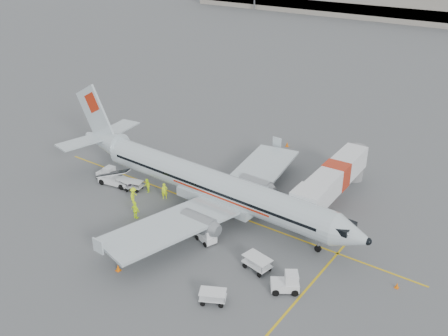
{
  "coord_description": "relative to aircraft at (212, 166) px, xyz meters",
  "views": [
    {
      "loc": [
        27.19,
        -35.97,
        26.52
      ],
      "look_at": [
        0.0,
        2.0,
        3.8
      ],
      "focal_mm": 40.0,
      "sensor_mm": 36.0,
      "label": 1
    }
  ],
  "objects": [
    {
      "name": "cart_empty_a",
      "position": [
        8.54,
        -11.36,
        -4.44
      ],
      "size": [
        2.4,
        2.04,
        1.08
      ],
      "primitive_type": null,
      "rotation": [
        0.0,
        0.0,
        0.48
      ],
      "color": "white",
      "rests_on": "ground"
    },
    {
      "name": "stripe_cross",
      "position": [
        13.8,
        -7.66,
        -4.98
      ],
      "size": [
        0.2,
        20.0,
        0.01
      ],
      "primitive_type": "cube",
      "color": "yellow",
      "rests_on": "ground"
    },
    {
      "name": "tug_fore",
      "position": [
        12.41,
        -6.88,
        -4.12
      ],
      "size": [
        2.58,
        2.33,
        1.74
      ],
      "primitive_type": null,
      "rotation": [
        0.0,
        0.0,
        0.6
      ],
      "color": "white",
      "rests_on": "ground"
    },
    {
      "name": "stripe_lead",
      "position": [
        -0.2,
        0.34,
        -4.98
      ],
      "size": [
        44.0,
        0.2,
        0.01
      ],
      "primitive_type": "cube",
      "color": "yellow",
      "rests_on": "ground"
    },
    {
      "name": "cone_port",
      "position": [
        -1.73,
        18.95,
        -4.65
      ],
      "size": [
        0.41,
        0.41,
        0.66
      ],
      "primitive_type": "cone",
      "color": "#FF6A06",
      "rests_on": "ground"
    },
    {
      "name": "belt_loader",
      "position": [
        -12.29,
        -1.97,
        -3.62
      ],
      "size": [
        5.27,
        2.69,
        2.72
      ],
      "primitive_type": null,
      "rotation": [
        0.0,
        0.0,
        0.17
      ],
      "color": "white",
      "rests_on": "ground"
    },
    {
      "name": "aircraft",
      "position": [
        0.0,
        0.0,
        0.0
      ],
      "size": [
        37.13,
        29.59,
        9.97
      ],
      "primitive_type": null,
      "rotation": [
        0.0,
        0.0,
        -0.04
      ],
      "color": "silver",
      "rests_on": "ground"
    },
    {
      "name": "crew_a",
      "position": [
        -5.54,
        -1.16,
        -4.07
      ],
      "size": [
        0.77,
        0.79,
        1.82
      ],
      "primitive_type": "imported",
      "rotation": [
        0.0,
        0.0,
        0.83
      ],
      "color": "#CBEE14",
      "rests_on": "ground"
    },
    {
      "name": "cart_loaded_a",
      "position": [
        -10.68,
        -1.92,
        -4.44
      ],
      "size": [
        2.13,
        1.33,
        1.08
      ],
      "primitive_type": null,
      "rotation": [
        0.0,
        0.0,
        -0.05
      ],
      "color": "white",
      "rests_on": "ground"
    },
    {
      "name": "cart_loaded_b",
      "position": [
        -9.73,
        -1.66,
        -4.44
      ],
      "size": [
        2.3,
        1.69,
        1.08
      ],
      "primitive_type": null,
      "rotation": [
        0.0,
        0.0,
        0.25
      ],
      "color": "white",
      "rests_on": "ground"
    },
    {
      "name": "jet_bridge",
      "position": [
        9.49,
        8.77,
        -2.78
      ],
      "size": [
        3.74,
        16.89,
        4.41
      ],
      "primitive_type": null,
      "rotation": [
        0.0,
        0.0,
        0.04
      ],
      "color": "white",
      "rests_on": "ground"
    },
    {
      "name": "cone_nose",
      "position": [
        19.67,
        -1.27,
        -4.72
      ],
      "size": [
        0.33,
        0.33,
        0.53
      ],
      "primitive_type": "cone",
      "color": "#FF6A06",
      "rests_on": "ground"
    },
    {
      "name": "ground",
      "position": [
        -0.2,
        0.34,
        -4.98
      ],
      "size": [
        360.0,
        360.0,
        0.0
      ],
      "primitive_type": "plane",
      "color": "#56595B"
    },
    {
      "name": "crew_c",
      "position": [
        -7.59,
        -3.75,
        -4.08
      ],
      "size": [
        1.03,
        1.33,
        1.81
      ],
      "primitive_type": "imported",
      "rotation": [
        0.0,
        0.0,
        1.91
      ],
      "color": "#CBEE14",
      "rests_on": "ground"
    },
    {
      "name": "cone_stbd",
      "position": [
        -0.42,
        -12.88,
        -4.66
      ],
      "size": [
        0.4,
        0.4,
        0.66
      ],
      "primitive_type": "cone",
      "color": "#FF6A06",
      "rests_on": "ground"
    },
    {
      "name": "crew_d",
      "position": [
        -5.21,
        -5.87,
        -4.08
      ],
      "size": [
        1.07,
        0.46,
        1.81
      ],
      "primitive_type": "imported",
      "rotation": [
        0.0,
        0.0,
        3.13
      ],
      "color": "#CBEE14",
      "rests_on": "ground"
    },
    {
      "name": "crew_b",
      "position": [
        -8.12,
        -1.16,
        -4.19
      ],
      "size": [
        0.97,
        0.97,
        1.58
      ],
      "primitive_type": "imported",
      "rotation": [
        0.0,
        0.0,
        -0.77
      ],
      "color": "#CBEE14",
      "rests_on": "ground"
    },
    {
      "name": "tug_aft",
      "position": [
        -14.07,
        -1.66,
        -4.14
      ],
      "size": [
        2.3,
        1.48,
        1.68
      ],
      "primitive_type": null,
      "rotation": [
        0.0,
        0.0,
        0.11
      ],
      "color": "white",
      "rests_on": "ground"
    },
    {
      "name": "cart_empty_b",
      "position": [
        9.12,
        -5.83,
        -4.35
      ],
      "size": [
        2.67,
        1.89,
        1.27
      ],
      "primitive_type": null,
      "rotation": [
        0.0,
        0.0,
        -0.2
      ],
      "color": "white",
      "rests_on": "ground"
    },
    {
      "name": "tug_mid",
      "position": [
        3.05,
        -5.02,
        -4.21
      ],
      "size": [
        2.26,
        1.74,
        1.54
      ],
      "primitive_type": null,
      "rotation": [
        0.0,
        0.0,
        -0.34
      ],
      "color": "white",
      "rests_on": "ground"
    }
  ]
}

